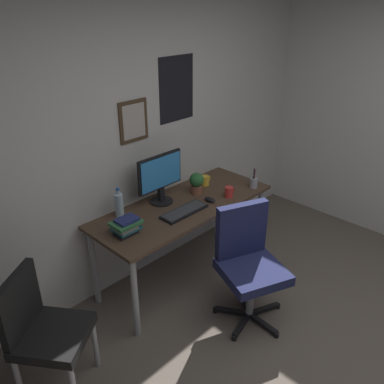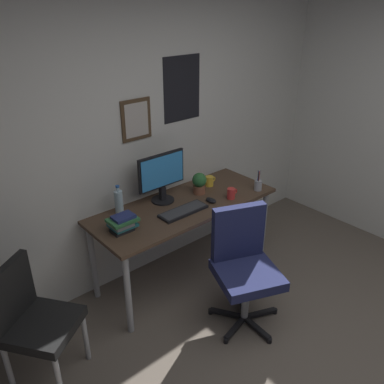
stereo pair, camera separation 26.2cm
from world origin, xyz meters
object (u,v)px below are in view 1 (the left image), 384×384
(monitor, at_px, (160,177))
(keyboard, at_px, (184,211))
(side_chair, at_px, (42,327))
(coffee_mug_near, at_px, (229,192))
(pen_cup, at_px, (254,182))
(water_bottle, at_px, (119,205))
(coffee_mug_far, at_px, (205,180))
(book_stack_left, at_px, (126,226))
(potted_plant, at_px, (196,182))
(computer_mouse, at_px, (210,199))
(office_chair, at_px, (248,259))

(monitor, xyz_separation_m, keyboard, (0.00, -0.28, -0.23))
(side_chair, bearing_deg, coffee_mug_near, 0.13)
(monitor, bearing_deg, pen_cup, -26.94)
(side_chair, height_order, coffee_mug_near, side_chair)
(water_bottle, xyz_separation_m, coffee_mug_far, (0.93, -0.09, -0.06))
(coffee_mug_far, relative_size, book_stack_left, 0.54)
(monitor, distance_m, coffee_mug_far, 0.56)
(monitor, xyz_separation_m, book_stack_left, (-0.53, -0.19, -0.17))
(pen_cup, bearing_deg, potted_plant, 145.70)
(keyboard, relative_size, water_bottle, 1.70)
(monitor, relative_size, potted_plant, 2.36)
(computer_mouse, distance_m, book_stack_left, 0.84)
(computer_mouse, distance_m, water_bottle, 0.79)
(potted_plant, distance_m, book_stack_left, 0.88)
(computer_mouse, bearing_deg, keyboard, 177.16)
(office_chair, xyz_separation_m, side_chair, (-1.45, 0.51, -0.03))
(water_bottle, xyz_separation_m, potted_plant, (0.75, -0.15, -0.00))
(office_chair, height_order, potted_plant, office_chair)
(office_chair, relative_size, side_chair, 1.09)
(coffee_mug_far, height_order, book_stack_left, book_stack_left)
(keyboard, distance_m, pen_cup, 0.80)
(potted_plant, bearing_deg, coffee_mug_far, 17.43)
(coffee_mug_near, bearing_deg, computer_mouse, 161.14)
(water_bottle, relative_size, coffee_mug_near, 2.27)
(potted_plant, bearing_deg, water_bottle, 168.81)
(computer_mouse, bearing_deg, water_bottle, 153.74)
(keyboard, bearing_deg, coffee_mug_near, -9.16)
(water_bottle, height_order, coffee_mug_far, water_bottle)
(potted_plant, bearing_deg, office_chair, -106.83)
(monitor, xyz_separation_m, coffee_mug_near, (0.49, -0.36, -0.19))
(keyboard, bearing_deg, side_chair, -176.49)
(water_bottle, bearing_deg, office_chair, -60.97)
(office_chair, xyz_separation_m, coffee_mug_near, (0.38, 0.51, 0.27))
(side_chair, relative_size, computer_mouse, 7.95)
(office_chair, distance_m, pen_cup, 0.88)
(side_chair, bearing_deg, coffee_mug_far, 9.88)
(water_bottle, relative_size, book_stack_left, 1.18)
(office_chair, bearing_deg, keyboard, 100.21)
(office_chair, relative_size, coffee_mug_far, 8.16)
(potted_plant, bearing_deg, side_chair, -170.96)
(monitor, height_order, keyboard, monitor)
(coffee_mug_near, height_order, book_stack_left, book_stack_left)
(book_stack_left, bearing_deg, office_chair, -46.80)
(potted_plant, bearing_deg, book_stack_left, -173.56)
(office_chair, bearing_deg, book_stack_left, 133.20)
(side_chair, bearing_deg, potted_plant, 9.04)
(office_chair, bearing_deg, side_chair, 160.66)
(coffee_mug_far, relative_size, potted_plant, 0.60)
(coffee_mug_far, relative_size, pen_cup, 0.58)
(office_chair, distance_m, keyboard, 0.65)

